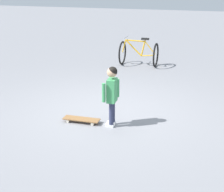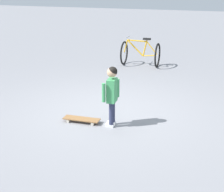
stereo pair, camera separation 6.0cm
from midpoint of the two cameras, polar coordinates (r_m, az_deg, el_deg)
ground_plane at (r=6.30m, az=-0.02°, el=-2.76°), size 50.00×50.00×0.00m
child_person at (r=5.47m, az=0.30°, el=1.05°), size 0.38×0.21×1.06m
skateboard at (r=5.84m, az=-5.08°, el=-4.07°), size 0.24×0.67×0.07m
bicycle_near at (r=9.77m, az=5.19°, el=7.47°), size 0.75×1.09×0.85m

